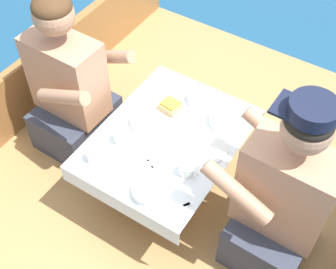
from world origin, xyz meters
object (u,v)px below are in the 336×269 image
(coffee_cup_port, at_px, (94,155))
(coffee_cup_center, at_px, (122,137))
(person_starboard, at_px, (281,202))
(person_port, at_px, (70,90))
(sandwich, at_px, (170,106))
(coffee_cup_starboard, at_px, (186,169))

(coffee_cup_port, distance_m, coffee_cup_center, 0.17)
(person_starboard, relative_size, coffee_cup_center, 9.80)
(person_starboard, distance_m, coffee_cup_center, 0.82)
(person_port, relative_size, person_starboard, 0.95)
(sandwich, bearing_deg, coffee_cup_starboard, -47.40)
(coffee_cup_port, xyz_separation_m, coffee_cup_starboard, (0.42, 0.16, 0.00))
(person_port, relative_size, coffee_cup_port, 9.87)
(coffee_cup_center, bearing_deg, coffee_cup_port, -104.73)
(coffee_cup_center, bearing_deg, sandwich, 73.71)
(person_port, height_order, sandwich, person_port)
(sandwich, height_order, coffee_cup_center, sandwich)
(person_starboard, relative_size, coffee_cup_port, 10.35)
(person_starboard, xyz_separation_m, sandwich, (-0.72, 0.22, 0.01))
(sandwich, distance_m, coffee_cup_port, 0.49)
(person_port, distance_m, coffee_cup_starboard, 0.84)
(sandwich, bearing_deg, coffee_cup_center, -106.29)
(person_port, bearing_deg, coffee_cup_port, -35.59)
(coffee_cup_port, bearing_deg, person_starboard, 16.12)
(person_starboard, height_order, sandwich, person_starboard)
(person_starboard, relative_size, coffee_cup_starboard, 10.67)
(sandwich, distance_m, coffee_cup_center, 0.32)
(sandwich, relative_size, coffee_cup_port, 1.12)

